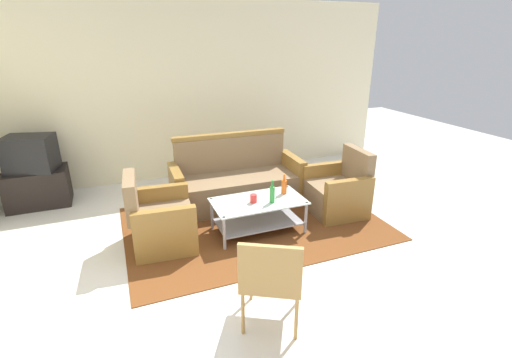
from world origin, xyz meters
The scene contains 13 objects.
ground_plane centered at (0.00, 0.00, 0.00)m, with size 14.00×14.00×0.00m, color silver.
wall_back centered at (0.00, 3.06, 1.40)m, with size 6.52×0.12×2.80m.
rug centered at (0.00, 0.90, 0.01)m, with size 3.17×2.16×0.01m, color brown.
couch centered at (0.00, 1.59, 0.32)m, with size 1.82×0.78×0.96m.
armchair_left centered at (-1.17, 0.83, 0.29)m, with size 0.75×0.81×0.85m.
armchair_right centered at (1.17, 0.82, 0.29)m, with size 0.74×0.79×0.85m.
coffee_table centered at (-0.02, 0.71, 0.27)m, with size 1.10×0.60×0.40m.
bottle_green centered at (0.11, 0.60, 0.52)m, with size 0.06×0.06×0.28m.
bottle_orange centered at (0.35, 0.78, 0.51)m, with size 0.07×0.07×0.25m.
cup centered at (-0.09, 0.68, 0.46)m, with size 0.08×0.08×0.10m, color red.
tv_stand centered at (-2.61, 2.55, 0.26)m, with size 0.80×0.50×0.52m, color black.
television centered at (-2.61, 2.55, 0.76)m, with size 0.69×0.57×0.48m.
wicker_chair centered at (-0.52, -0.80, 0.49)m, with size 0.65×0.65×0.84m.
Camera 1 is at (-1.53, -3.00, 2.24)m, focal length 25.86 mm.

